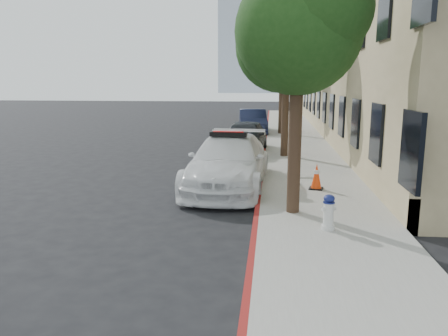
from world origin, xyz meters
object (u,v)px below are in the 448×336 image
police_car (228,162)px  parked_car_mid (245,137)px  parked_car_far (253,122)px  traffic_cone (316,176)px  fire_hydrant (329,213)px

police_car → parked_car_mid: (0.10, 6.24, -0.04)m
parked_car_far → traffic_cone: parked_car_far is taller
parked_car_mid → parked_car_far: bearing=93.1°
traffic_cone → police_car: bearing=169.3°
parked_car_far → traffic_cone: size_ratio=6.19×
parked_car_far → parked_car_mid: bearing=-95.5°
traffic_cone → parked_car_far: bearing=99.6°
parked_car_mid → traffic_cone: parked_car_mid is taller
parked_car_mid → fire_hydrant: size_ratio=5.95×
fire_hydrant → traffic_cone: bearing=64.8°
parked_car_far → traffic_cone: 14.71m
fire_hydrant → parked_car_far: bearing=73.9°
parked_car_mid → fire_hydrant: parked_car_mid is taller
parked_car_far → police_car: bearing=-95.9°
parked_car_far → fire_hydrant: (2.37, -18.01, -0.24)m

